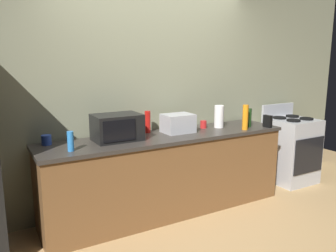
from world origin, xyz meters
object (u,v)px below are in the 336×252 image
at_px(toaster_oven, 178,123).
at_px(bottle_dish_soap, 245,117).
at_px(mug_red, 203,124).
at_px(bottle_wine, 249,118).
at_px(stove_range, 291,150).
at_px(mug_blue, 46,140).
at_px(cordless_phone, 268,121).
at_px(bottle_spray_cleaner, 71,141).
at_px(bottle_hot_sauce, 148,122).
at_px(microwave, 117,127).
at_px(paper_towel_roll, 219,117).

bearing_deg(toaster_oven, bottle_dish_soap, -19.28).
bearing_deg(mug_red, bottle_wine, -23.09).
xyz_separation_m(stove_range, mug_blue, (-3.25, 0.21, 0.49)).
bearing_deg(cordless_phone, toaster_oven, 161.84).
xyz_separation_m(bottle_dish_soap, mug_blue, (-2.18, 0.42, -0.10)).
bearing_deg(cordless_phone, bottle_wine, 142.51).
height_order(bottle_spray_cleaner, bottle_hot_sauce, bottle_hot_sauce).
relative_size(toaster_oven, bottle_dish_soap, 1.15).
bearing_deg(microwave, toaster_oven, 0.95).
xyz_separation_m(toaster_oven, mug_red, (0.39, 0.05, -0.06)).
height_order(paper_towel_roll, mug_red, paper_towel_roll).
bearing_deg(paper_towel_roll, toaster_oven, 179.01).
relative_size(bottle_dish_soap, mug_blue, 3.07).
bearing_deg(bottle_wine, stove_range, 6.79).
height_order(toaster_oven, bottle_wine, bottle_wine).
distance_m(stove_range, toaster_oven, 1.92).
bearing_deg(bottle_spray_cleaner, mug_red, 8.55).
bearing_deg(bottle_hot_sauce, mug_blue, -179.88).
distance_m(microwave, mug_red, 1.14).
height_order(stove_range, cordless_phone, stove_range).
xyz_separation_m(bottle_spray_cleaner, bottle_hot_sauce, (0.95, 0.35, 0.03)).
height_order(bottle_wine, mug_red, bottle_wine).
distance_m(bottle_hot_sauce, mug_blue, 1.11).
height_order(microwave, bottle_spray_cleaner, microwave).
relative_size(cordless_phone, bottle_hot_sauce, 0.60).
xyz_separation_m(bottle_dish_soap, bottle_hot_sauce, (-1.07, 0.42, -0.02)).
relative_size(microwave, paper_towel_roll, 1.78).
height_order(bottle_dish_soap, mug_blue, bottle_dish_soap).
distance_m(paper_towel_roll, mug_red, 0.22).
height_order(toaster_oven, bottle_dish_soap, bottle_dish_soap).
distance_m(bottle_wine, mug_blue, 2.35).
xyz_separation_m(microwave, toaster_oven, (0.74, 0.01, -0.03)).
bearing_deg(bottle_dish_soap, bottle_wine, 33.17).
bearing_deg(paper_towel_roll, bottle_hot_sauce, 169.59).
bearing_deg(paper_towel_roll, bottle_wine, -25.52).
height_order(toaster_oven, paper_towel_roll, paper_towel_roll).
bearing_deg(stove_range, microwave, 178.93).
bearing_deg(paper_towel_roll, mug_blue, 175.39).
relative_size(microwave, bottle_dish_soap, 1.62).
height_order(stove_range, bottle_dish_soap, bottle_dish_soap).
distance_m(toaster_oven, bottle_wine, 0.93).
distance_m(stove_range, bottle_wine, 1.08).
height_order(cordless_phone, bottle_dish_soap, bottle_dish_soap).
relative_size(microwave, mug_blue, 4.96).
bearing_deg(stove_range, bottle_hot_sauce, 174.32).
xyz_separation_m(bottle_spray_cleaner, mug_blue, (-0.15, 0.35, -0.04)).
xyz_separation_m(paper_towel_roll, cordless_phone, (0.52, -0.29, -0.06)).
distance_m(stove_range, bottle_spray_cleaner, 3.15).
relative_size(toaster_oven, mug_red, 3.78).
distance_m(bottle_spray_cleaner, mug_red, 1.67).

